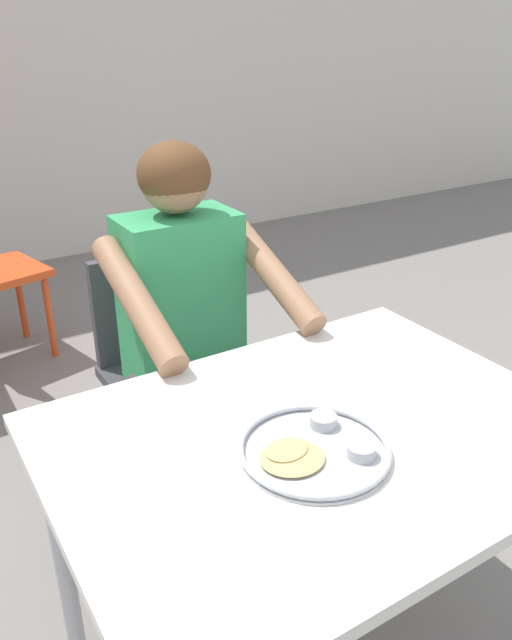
# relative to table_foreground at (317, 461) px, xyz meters

# --- Properties ---
(table_foreground) EXTENTS (1.08, 0.80, 0.73)m
(table_foreground) POSITION_rel_table_foreground_xyz_m (0.00, 0.00, 0.00)
(table_foreground) COLOR silver
(table_foreground) RESTS_ON ground
(thali_tray) EXTENTS (0.30, 0.30, 0.03)m
(thali_tray) POSITION_rel_table_foreground_xyz_m (-0.06, -0.06, 0.09)
(thali_tray) COLOR #B7BABF
(thali_tray) RESTS_ON table_foreground
(chair_foreground) EXTENTS (0.42, 0.44, 0.82)m
(chair_foreground) POSITION_rel_table_foreground_xyz_m (0.04, 0.87, -0.17)
(chair_foreground) COLOR #3F3F44
(chair_foreground) RESTS_ON ground
(diner_foreground) EXTENTS (0.49, 0.55, 1.21)m
(diner_foreground) POSITION_rel_table_foreground_xyz_m (0.04, 0.65, 0.07)
(diner_foreground) COLOR #393939
(diner_foreground) RESTS_ON ground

